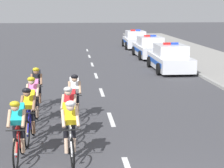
# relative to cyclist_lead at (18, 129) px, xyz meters

# --- Properties ---
(kerb_edge) EXTENTS (0.16, 60.00, 0.13)m
(kerb_edge) POSITION_rel_cyclist_lead_xyz_m (7.80, 10.93, -0.72)
(kerb_edge) COLOR #9E9E99
(kerb_edge) RESTS_ON ground
(lane_markings_centre) EXTENTS (0.14, 29.60, 0.01)m
(lane_markings_centre) POSITION_rel_cyclist_lead_xyz_m (2.46, 9.21, -0.78)
(lane_markings_centre) COLOR white
(lane_markings_centre) RESTS_ON ground
(cyclist_lead) EXTENTS (0.42, 1.72, 1.56)m
(cyclist_lead) POSITION_rel_cyclist_lead_xyz_m (0.00, 0.00, 0.00)
(cyclist_lead) COLOR black
(cyclist_lead) RESTS_ON ground
(cyclist_second) EXTENTS (0.45, 1.72, 1.56)m
(cyclist_second) POSITION_rel_cyclist_lead_xyz_m (1.18, -0.09, 0.00)
(cyclist_second) COLOR black
(cyclist_second) RESTS_ON ground
(cyclist_third) EXTENTS (0.43, 1.72, 1.56)m
(cyclist_third) POSITION_rel_cyclist_lead_xyz_m (0.11, 1.40, 0.00)
(cyclist_third) COLOR black
(cyclist_third) RESTS_ON ground
(cyclist_fourth) EXTENTS (0.45, 1.72, 1.56)m
(cyclist_fourth) POSITION_rel_cyclist_lead_xyz_m (1.17, 1.42, 0.00)
(cyclist_fourth) COLOR black
(cyclist_fourth) RESTS_ON ground
(cyclist_fifth) EXTENTS (0.43, 1.72, 1.56)m
(cyclist_fifth) POSITION_rel_cyclist_lead_xyz_m (0.07, 2.96, 0.00)
(cyclist_fifth) COLOR black
(cyclist_fifth) RESTS_ON ground
(cyclist_sixth) EXTENTS (0.42, 1.72, 1.56)m
(cyclist_sixth) POSITION_rel_cyclist_lead_xyz_m (1.31, 3.25, 0.00)
(cyclist_sixth) COLOR black
(cyclist_sixth) RESTS_ON ground
(cyclist_seventh) EXTENTS (0.43, 1.72, 1.56)m
(cyclist_seventh) POSITION_rel_cyclist_lead_xyz_m (0.01, 4.74, 0.00)
(cyclist_seventh) COLOR black
(cyclist_seventh) RESTS_ON ground
(police_car_nearest) EXTENTS (2.04, 4.42, 1.59)m
(police_car_nearest) POSITION_rel_cyclist_lead_xyz_m (6.67, 12.37, -0.11)
(police_car_nearest) COLOR silver
(police_car_nearest) RESTS_ON ground
(police_car_second) EXTENTS (2.02, 4.41, 1.59)m
(police_car_second) POSITION_rel_cyclist_lead_xyz_m (6.67, 18.16, -0.11)
(police_car_second) COLOR silver
(police_car_second) RESTS_ON ground
(police_car_third) EXTENTS (2.10, 4.45, 1.59)m
(police_car_third) POSITION_rel_cyclist_lead_xyz_m (6.67, 24.58, -0.11)
(police_car_third) COLOR silver
(police_car_third) RESTS_ON ground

